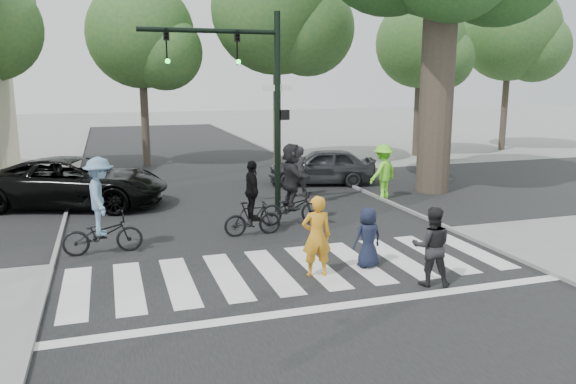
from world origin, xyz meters
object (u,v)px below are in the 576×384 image
(pedestrian_child, at_px, (368,237))
(car_grey, at_px, (322,166))
(pedestrian_woman, at_px, (317,236))
(cyclist_right, at_px, (291,189))
(pedestrian_adult, at_px, (432,246))
(cyclist_mid, at_px, (252,205))
(cyclist_left, at_px, (101,213))
(traffic_signal, at_px, (250,85))
(car_suv, at_px, (75,182))

(pedestrian_child, height_order, car_grey, car_grey)
(pedestrian_woman, height_order, cyclist_right, cyclist_right)
(pedestrian_adult, distance_m, cyclist_mid, 5.25)
(cyclist_right, bearing_deg, pedestrian_woman, -101.22)
(pedestrian_woman, distance_m, pedestrian_child, 1.29)
(pedestrian_adult, relative_size, cyclist_mid, 0.81)
(pedestrian_adult, height_order, cyclist_left, cyclist_left)
(traffic_signal, height_order, cyclist_mid, traffic_signal)
(pedestrian_child, height_order, cyclist_mid, cyclist_mid)
(car_suv, bearing_deg, cyclist_right, -106.31)
(pedestrian_adult, xyz_separation_m, car_grey, (1.88, 10.83, -0.10))
(cyclist_right, bearing_deg, traffic_signal, 117.12)
(pedestrian_child, bearing_deg, traffic_signal, -83.91)
(pedestrian_woman, relative_size, cyclist_mid, 0.86)
(pedestrian_child, bearing_deg, car_grey, -111.72)
(cyclist_left, bearing_deg, pedestrian_woman, -34.74)
(cyclist_right, xyz_separation_m, car_grey, (3.04, 5.42, -0.33))
(traffic_signal, relative_size, pedestrian_adult, 3.71)
(cyclist_left, height_order, cyclist_mid, cyclist_left)
(cyclist_mid, height_order, cyclist_right, cyclist_right)
(pedestrian_woman, xyz_separation_m, car_grey, (3.87, 9.61, -0.15))
(cyclist_right, height_order, car_grey, cyclist_right)
(traffic_signal, height_order, car_suv, traffic_signal)
(traffic_signal, relative_size, pedestrian_child, 4.44)
(traffic_signal, distance_m, pedestrian_adult, 7.85)
(traffic_signal, relative_size, cyclist_left, 2.59)
(pedestrian_child, bearing_deg, cyclist_mid, -67.40)
(cyclist_right, height_order, car_suv, cyclist_right)
(traffic_signal, height_order, pedestrian_adult, traffic_signal)
(pedestrian_woman, xyz_separation_m, cyclist_mid, (-0.51, 3.39, -0.04))
(pedestrian_adult, xyz_separation_m, car_suv, (-7.09, 9.64, -0.00))
(car_suv, bearing_deg, cyclist_mid, -118.46)
(pedestrian_child, bearing_deg, car_suv, -58.68)
(traffic_signal, bearing_deg, pedestrian_adult, -74.35)
(pedestrian_woman, bearing_deg, cyclist_left, -28.55)
(pedestrian_woman, relative_size, car_suv, 0.30)
(pedestrian_adult, height_order, cyclist_right, cyclist_right)
(car_grey, bearing_deg, traffic_signal, -28.68)
(traffic_signal, height_order, pedestrian_woman, traffic_signal)
(pedestrian_adult, distance_m, cyclist_left, 7.54)
(pedestrian_child, relative_size, car_suv, 0.23)
(pedestrian_woman, xyz_separation_m, pedestrian_adult, (1.99, -1.22, -0.05))
(cyclist_left, bearing_deg, car_grey, 39.23)
(traffic_signal, distance_m, car_suv, 6.58)
(pedestrian_woman, relative_size, pedestrian_adult, 1.07)
(pedestrian_child, xyz_separation_m, cyclist_right, (-0.44, 4.02, 0.36))
(traffic_signal, relative_size, pedestrian_woman, 3.47)
(pedestrian_adult, distance_m, cyclist_right, 5.54)
(pedestrian_woman, distance_m, cyclist_left, 5.20)
(pedestrian_adult, bearing_deg, pedestrian_child, -39.05)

